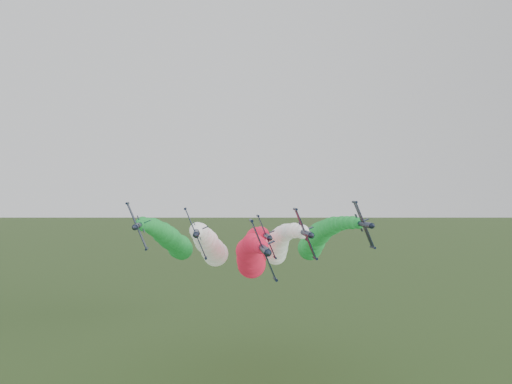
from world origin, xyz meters
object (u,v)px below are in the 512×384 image
Objects in this scene: jet_lead at (250,257)px; jet_trail at (255,247)px; jet_outer_right at (316,240)px; jet_inner_left at (210,246)px; jet_inner_right at (278,246)px; jet_outer_left at (172,241)px.

jet_lead is 28.63m from jet_trail.
jet_trail is (4.14, 28.32, -0.80)m from jet_lead.
jet_trail is at bearing 81.69° from jet_lead.
jet_inner_left is at bearing -174.20° from jet_outer_right.
jet_inner_right is 1.00× the size of jet_outer_left.
jet_lead is 1.01× the size of jet_inner_right.
jet_inner_left is 18.59m from jet_inner_right.
jet_inner_right is at bearing -11.75° from jet_inner_left.
jet_outer_right is at bearing -4.73° from jet_outer_left.
jet_inner_left is 1.00× the size of jet_trail.
jet_inner_right reaches higher than jet_trail.
jet_inner_right is (8.44, 10.48, 1.67)m from jet_lead.
jet_inner_left is 12.60m from jet_outer_left.
jet_outer_left is (-10.76, 6.49, 1.02)m from jet_inner_left.
jet_outer_right is at bearing 29.42° from jet_inner_right.
jet_outer_left is at bearing 134.67° from jet_lead.
jet_outer_right is at bearing 5.80° from jet_inner_left.
jet_inner_left is at bearing -31.08° from jet_outer_left.
jet_outer_left is at bearing 148.92° from jet_inner_left.
jet_lead is at bearing -98.31° from jet_trail.
jet_inner_left reaches higher than jet_trail.
jet_inner_left is 1.01× the size of jet_inner_right.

